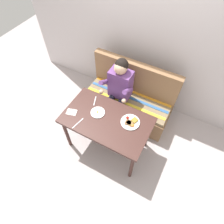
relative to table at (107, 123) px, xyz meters
name	(u,v)px	position (x,y,z in m)	size (l,w,h in m)	color
ground_plane	(108,144)	(0.00, 0.00, -0.65)	(8.00, 8.00, 0.00)	#B0A5A4
back_wall	(149,34)	(0.00, 1.27, 0.65)	(4.40, 0.10, 2.60)	beige
table	(107,123)	(0.00, 0.00, 0.00)	(1.20, 0.70, 0.73)	#3E231E
couch	(129,100)	(0.00, 0.76, -0.32)	(1.44, 0.56, 1.00)	#886241
person	(118,88)	(-0.13, 0.59, 0.09)	(0.45, 0.61, 1.21)	#6E4183
plate_breakfast	(130,122)	(0.30, 0.10, 0.10)	(0.26, 0.26, 0.05)	white
plate_eggs	(98,112)	(-0.16, 0.04, 0.09)	(0.20, 0.20, 0.04)	white
napkin	(72,112)	(-0.49, -0.13, 0.09)	(0.14, 0.10, 0.01)	silver
fork	(95,101)	(-0.31, 0.20, 0.08)	(0.01, 0.17, 0.01)	silver
knife	(78,123)	(-0.30, -0.24, 0.08)	(0.01, 0.20, 0.01)	silver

